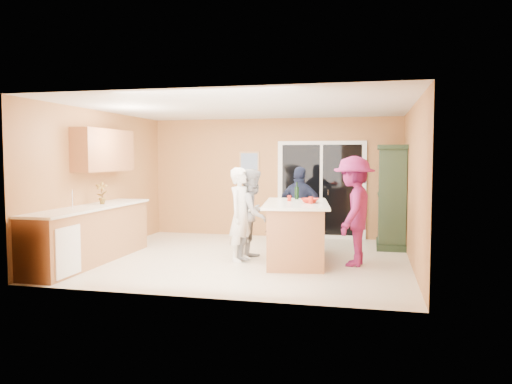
% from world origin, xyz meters
% --- Properties ---
extents(floor, '(5.50, 5.50, 0.00)m').
position_xyz_m(floor, '(0.00, 0.00, 0.00)').
color(floor, silver).
rests_on(floor, ground).
extents(ceiling, '(5.50, 5.00, 0.10)m').
position_xyz_m(ceiling, '(0.00, 0.00, 2.60)').
color(ceiling, silver).
rests_on(ceiling, wall_back).
extents(wall_back, '(5.50, 0.10, 2.60)m').
position_xyz_m(wall_back, '(0.00, 2.50, 1.30)').
color(wall_back, tan).
rests_on(wall_back, ground).
extents(wall_front, '(5.50, 0.10, 2.60)m').
position_xyz_m(wall_front, '(0.00, -2.50, 1.30)').
color(wall_front, tan).
rests_on(wall_front, ground).
extents(wall_left, '(0.10, 5.00, 2.60)m').
position_xyz_m(wall_left, '(-2.75, 0.00, 1.30)').
color(wall_left, tan).
rests_on(wall_left, ground).
extents(wall_right, '(0.10, 5.00, 2.60)m').
position_xyz_m(wall_right, '(2.75, 0.00, 1.30)').
color(wall_right, tan).
rests_on(wall_right, ground).
extents(left_cabinet_run, '(0.65, 3.05, 1.24)m').
position_xyz_m(left_cabinet_run, '(-2.45, -1.05, 0.46)').
color(left_cabinet_run, '#A66D40').
rests_on(left_cabinet_run, floor).
extents(upper_cabinets, '(0.35, 1.60, 0.75)m').
position_xyz_m(upper_cabinets, '(-2.58, -0.20, 1.88)').
color(upper_cabinets, '#A66D40').
rests_on(upper_cabinets, wall_left).
extents(sliding_door, '(1.90, 0.07, 2.10)m').
position_xyz_m(sliding_door, '(1.05, 2.46, 1.05)').
color(sliding_door, white).
rests_on(sliding_door, floor).
extents(framed_picture, '(0.46, 0.04, 0.56)m').
position_xyz_m(framed_picture, '(-0.55, 2.48, 1.60)').
color(framed_picture, tan).
rests_on(framed_picture, wall_back).
extents(kitchen_island, '(1.28, 2.03, 1.00)m').
position_xyz_m(kitchen_island, '(0.89, -0.11, 0.47)').
color(kitchen_island, '#A66D40').
rests_on(kitchen_island, floor).
extents(green_hutch, '(0.57, 1.08, 1.98)m').
position_xyz_m(green_hutch, '(2.49, 1.66, 0.97)').
color(green_hutch, '#223723').
rests_on(green_hutch, floor).
extents(woman_white, '(0.52, 0.66, 1.58)m').
position_xyz_m(woman_white, '(-0.03, -0.22, 0.79)').
color(woman_white, white).
rests_on(woman_white, floor).
extents(woman_grey, '(0.69, 0.83, 1.56)m').
position_xyz_m(woman_grey, '(0.12, -0.01, 0.78)').
color(woman_grey, '#A2A3A5').
rests_on(woman_grey, floor).
extents(woman_navy, '(0.97, 0.52, 1.58)m').
position_xyz_m(woman_navy, '(0.81, 0.90, 0.79)').
color(woman_navy, '#1B1F3C').
rests_on(woman_navy, floor).
extents(woman_magenta, '(0.84, 1.24, 1.77)m').
position_xyz_m(woman_magenta, '(1.83, -0.14, 0.89)').
color(woman_magenta, '#901F6D').
rests_on(woman_magenta, floor).
extents(serving_bowl, '(0.30, 0.30, 0.07)m').
position_xyz_m(serving_bowl, '(1.11, -0.14, 1.04)').
color(serving_bowl, red).
rests_on(serving_bowl, kitchen_island).
extents(tulip_vase, '(0.24, 0.21, 0.39)m').
position_xyz_m(tulip_vase, '(-2.45, -0.52, 1.13)').
color(tulip_vase, '#B73212').
rests_on(tulip_vase, left_cabinet_run).
extents(tumbler_near, '(0.08, 0.08, 0.10)m').
position_xyz_m(tumbler_near, '(0.73, 0.10, 1.05)').
color(tumbler_near, red).
rests_on(tumbler_near, kitchen_island).
extents(tumbler_far, '(0.10, 0.10, 0.11)m').
position_xyz_m(tumbler_far, '(1.15, -0.30, 1.06)').
color(tumbler_far, red).
rests_on(tumbler_far, kitchen_island).
extents(wine_bottle, '(0.07, 0.07, 0.31)m').
position_xyz_m(wine_bottle, '(0.81, 0.49, 1.12)').
color(wine_bottle, black).
rests_on(wine_bottle, kitchen_island).
extents(white_plate, '(0.25, 0.25, 0.01)m').
position_xyz_m(white_plate, '(1.09, -0.11, 1.01)').
color(white_plate, silver).
rests_on(white_plate, kitchen_island).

